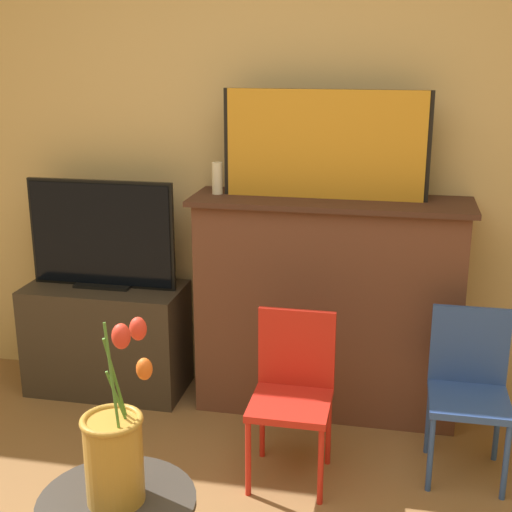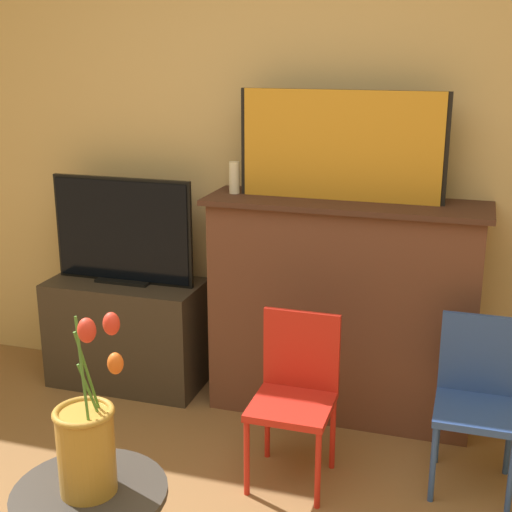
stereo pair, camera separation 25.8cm
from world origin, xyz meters
TOP-DOWN VIEW (x-y plane):
  - wall_back at (0.00, 2.13)m, footprint 8.00×0.06m
  - fireplace_mantel at (0.24, 1.92)m, footprint 1.32×0.40m
  - painting at (0.20, 1.92)m, footprint 0.95×0.03m
  - mantel_candle at (-0.31, 1.92)m, footprint 0.05×0.05m
  - tv_stand at (-0.91, 1.88)m, footprint 0.81×0.39m
  - tv_monitor at (-0.91, 1.89)m, footprint 0.76×0.12m
  - chair_red at (0.16, 1.31)m, footprint 0.33×0.33m
  - chair_blue at (0.88, 1.49)m, footprint 0.33×0.33m
  - vase_tulips at (-0.17, 0.24)m, footprint 0.19×0.20m

SIDE VIEW (x-z plane):
  - tv_stand at x=-0.91m, z-range 0.00..0.57m
  - chair_red at x=0.16m, z-range 0.05..0.76m
  - chair_blue at x=0.88m, z-range 0.05..0.76m
  - fireplace_mantel at x=0.24m, z-range 0.01..1.09m
  - vase_tulips at x=-0.17m, z-range 0.43..0.99m
  - tv_monitor at x=-0.91m, z-range 0.57..1.12m
  - mantel_candle at x=-0.31m, z-range 1.08..1.23m
  - painting at x=0.20m, z-range 1.08..1.58m
  - wall_back at x=0.00m, z-range 0.00..2.70m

